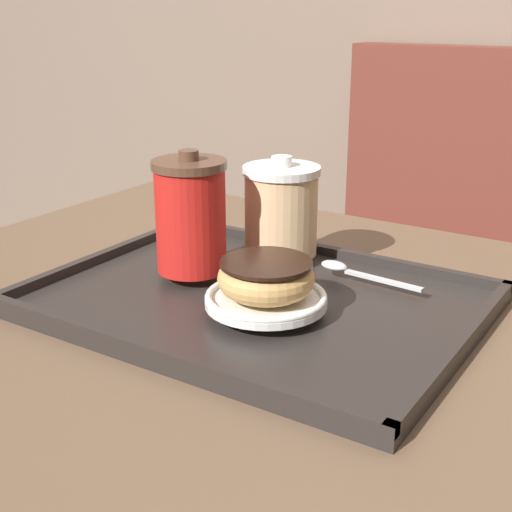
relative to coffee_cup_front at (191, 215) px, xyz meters
name	(u,v)px	position (x,y,z in m)	size (l,w,h in m)	color
cafe_table	(267,447)	(0.14, -0.04, -0.26)	(1.09, 0.87, 0.75)	brown
serving_tray	(256,302)	(0.10, -0.01, -0.09)	(0.50, 0.37, 0.02)	#282321
coffee_cup_front	(191,215)	(0.00, 0.00, 0.00)	(0.09, 0.09, 0.15)	red
coffee_cup_rear	(281,210)	(0.06, 0.11, -0.01)	(0.10, 0.10, 0.13)	#E0B784
plate_with_chocolate_donut	(265,299)	(0.13, -0.04, -0.06)	(0.13, 0.13, 0.01)	white
donut_chocolate_glazed	(265,277)	(0.13, -0.04, -0.04)	(0.11, 0.11, 0.04)	tan
spoon	(347,269)	(0.17, 0.09, -0.07)	(0.14, 0.03, 0.01)	silver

